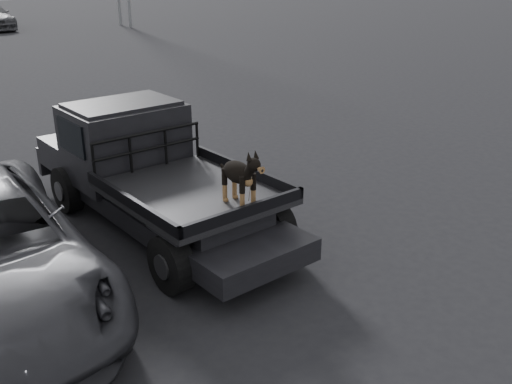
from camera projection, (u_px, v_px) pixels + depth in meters
ground at (276, 255)px, 8.03m from camera, size 120.00×120.00×0.00m
flatbed_ute at (159, 200)px, 8.69m from camera, size 2.00×5.40×0.92m
ute_cab at (124, 130)px, 9.03m from camera, size 1.72×1.30×0.88m
headache_rack at (149, 151)px, 8.56m from camera, size 1.80×0.08×0.55m
dog at (239, 177)px, 7.25m from camera, size 0.32×0.60×0.74m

